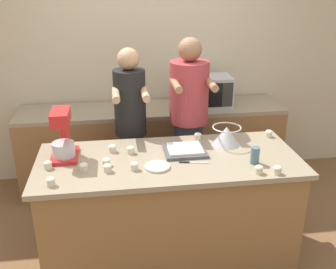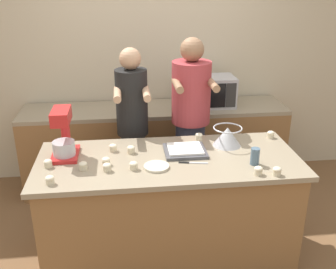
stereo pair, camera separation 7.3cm
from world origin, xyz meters
The scene contains 25 objects.
ground_plane centered at (0.00, 0.00, 0.00)m, with size 16.00×16.00×0.00m, color brown.
back_wall centered at (0.00, 1.60, 1.35)m, with size 10.00×0.06×2.70m.
island_counter centered at (0.00, 0.00, 0.46)m, with size 2.03×0.85×0.91m.
back_counter centered at (0.00, 1.25, 0.45)m, with size 2.80×0.60×0.90m.
person_left centered at (-0.25, 0.69, 0.88)m, with size 0.31×0.48×1.64m.
person_right centered at (0.29, 0.69, 0.90)m, with size 0.37×0.52×1.72m.
stand_mixer centered at (-0.79, 0.13, 1.08)m, with size 0.20×0.30×0.39m.
mixing_bowl centered at (0.51, 0.19, 0.99)m, with size 0.24×0.24×0.16m.
baking_tray centered at (0.14, 0.09, 0.93)m, with size 0.33×0.29×0.04m.
microwave_oven centered at (0.59, 1.25, 1.06)m, with size 0.52×0.34×0.32m.
drinking_glass centered at (0.62, -0.18, 0.97)m, with size 0.07×0.07×0.13m.
small_plate centered at (-0.11, -0.15, 0.92)m, with size 0.19×0.19×0.02m.
knife centered at (0.16, -0.10, 0.91)m, with size 0.22×0.06×0.01m.
cupcake_0 centered at (-0.27, -0.16, 0.94)m, with size 0.06×0.06×0.06m.
cupcake_1 centered at (-0.47, -0.06, 0.94)m, with size 0.06×0.06×0.06m.
cupcake_2 centered at (-0.47, -0.16, 0.94)m, with size 0.06×0.06×0.06m.
cupcake_3 centered at (-0.64, -0.12, 0.94)m, with size 0.06×0.06×0.06m.
cupcake_4 centered at (0.30, 0.33, 0.94)m, with size 0.06×0.06×0.06m.
cupcake_5 centered at (0.73, -0.36, 0.94)m, with size 0.06×0.06×0.06m.
cupcake_6 centered at (-0.29, 0.13, 0.94)m, with size 0.06×0.06×0.06m.
cupcake_7 centered at (-0.90, -0.05, 0.94)m, with size 0.06×0.06×0.06m.
cupcake_8 centered at (0.60, -0.34, 0.94)m, with size 0.06×0.06×0.06m.
cupcake_9 centered at (0.92, 0.30, 0.94)m, with size 0.06×0.06×0.06m.
cupcake_10 centered at (-0.84, -0.31, 0.94)m, with size 0.06×0.06×0.06m.
cupcake_11 centered at (-0.43, 0.18, 0.94)m, with size 0.06×0.06×0.06m.
Camera 1 is at (-0.39, -2.70, 2.23)m, focal length 42.00 mm.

